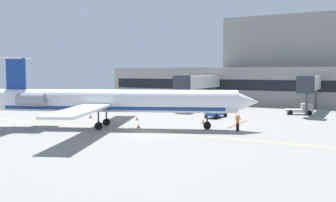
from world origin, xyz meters
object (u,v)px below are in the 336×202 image
object	(u,v)px
regional_jet	(110,101)
marshaller	(238,123)
baggage_tug	(215,112)
pushback_tractor	(302,109)

from	to	relation	value
regional_jet	marshaller	world-z (taller)	regional_jet
baggage_tug	marshaller	world-z (taller)	marshaller
regional_jet	pushback_tractor	distance (m)	31.83
pushback_tractor	regional_jet	bearing A→B (deg)	-125.50
baggage_tug	pushback_tractor	xyz separation A→B (m)	(10.78, 10.40, -0.04)
baggage_tug	pushback_tractor	bearing A→B (deg)	43.96
regional_jet	baggage_tug	distance (m)	17.39
baggage_tug	pushback_tractor	size ratio (longest dim) A/B	0.95
marshaller	baggage_tug	bearing A→B (deg)	122.37
baggage_tug	marshaller	bearing A→B (deg)	-57.63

